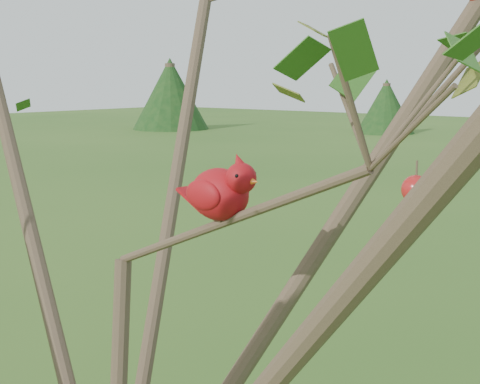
% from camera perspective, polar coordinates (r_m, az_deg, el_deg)
% --- Properties ---
extents(crabapple_tree, '(2.35, 2.05, 2.95)m').
position_cam_1_polar(crabapple_tree, '(1.27, -12.15, 0.07)').
color(crabapple_tree, '#3C2C20').
rests_on(crabapple_tree, ground).
extents(cardinal, '(0.20, 0.10, 0.14)m').
position_cam_1_polar(cardinal, '(1.18, -1.54, 0.01)').
color(cardinal, '#AB0E11').
rests_on(cardinal, ground).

